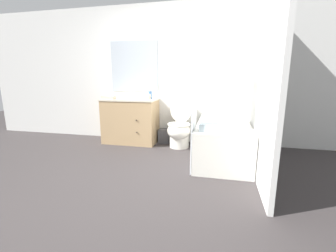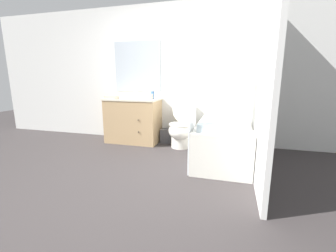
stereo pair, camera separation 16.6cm
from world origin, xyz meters
name	(u,v)px [view 2 (the right image)]	position (x,y,z in m)	size (l,w,h in m)	color
ground_plane	(144,178)	(0.00, 0.00, 0.00)	(14.00, 14.00, 0.00)	#383333
wall_back	(177,75)	(-0.01, 1.74, 1.25)	(8.00, 0.06, 2.50)	silver
wall_right	(259,74)	(1.31, 0.86, 1.25)	(0.05, 2.71, 2.50)	silver
vanity_cabinet	(133,120)	(-0.78, 1.45, 0.42)	(0.99, 0.56, 0.83)	tan
sink_faucet	(136,96)	(-0.78, 1.62, 0.86)	(0.14, 0.12, 0.12)	silver
toilet	(181,129)	(0.16, 1.36, 0.33)	(0.40, 0.64, 0.85)	silver
bathtub	(223,141)	(0.90, 0.95, 0.28)	(0.75, 1.53, 0.55)	silver
shower_curtain	(193,97)	(0.51, 0.44, 0.97)	(0.01, 0.50, 1.93)	white
wastebasket	(166,136)	(-0.17, 1.56, 0.13)	(0.21, 0.18, 0.25)	#4C4C51
tissue_box	(150,96)	(-0.44, 1.43, 0.87)	(0.12, 0.14, 0.12)	beige
soap_dispenser	(153,95)	(-0.40, 1.49, 0.90)	(0.06, 0.06, 0.16)	#4C7AB2
hand_towel_folded	(111,97)	(-1.12, 1.28, 0.85)	(0.23, 0.13, 0.06)	beige
bath_towel_folded	(210,128)	(0.75, 0.36, 0.60)	(0.32, 0.19, 0.09)	silver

